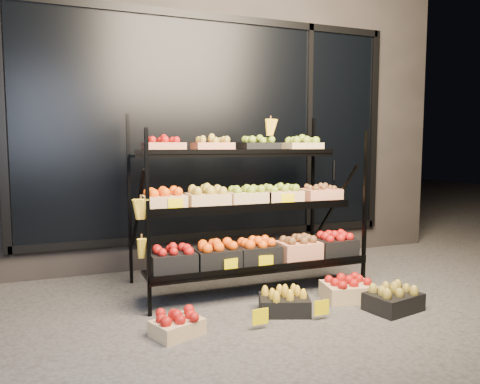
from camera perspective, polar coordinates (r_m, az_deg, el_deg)
name	(u,v)px	position (r m, az deg, el deg)	size (l,w,h in m)	color
ground	(275,307)	(4.09, 4.27, -13.80)	(24.00, 24.00, 0.00)	#514F4C
building	(191,116)	(6.29, -6.05, 9.21)	(6.00, 2.08, 3.50)	#2D2826
display_rack	(247,206)	(4.43, 0.91, -1.75)	(2.18, 1.02, 1.74)	black
tag_floor_a	(260,322)	(3.60, 2.50, -15.53)	(0.13, 0.01, 0.12)	#FFDE00
tag_floor_b	(322,313)	(3.83, 9.91, -14.28)	(0.13, 0.01, 0.12)	#FFDE00
floor_crate_left	(177,324)	(3.52, -7.66, -15.67)	(0.41, 0.36, 0.18)	#DDB77F
floor_crate_midleft	(284,302)	(3.92, 5.42, -13.18)	(0.48, 0.42, 0.20)	black
floor_crate_midright	(348,289)	(4.33, 13.04, -11.40)	(0.48, 0.39, 0.21)	#DDB77F
floor_crate_right	(393,299)	(4.17, 18.19, -12.25)	(0.48, 0.39, 0.21)	black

